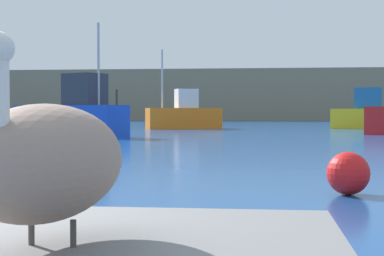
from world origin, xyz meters
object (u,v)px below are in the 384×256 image
Objects in this scene: pelican at (45,161)px; fishing_boat_blue at (73,115)px; fishing_boat_orange at (184,115)px; mooring_buoy at (348,173)px; fishing_boat_yellow at (379,115)px.

pelican is 0.25× the size of fishing_boat_blue.
mooring_buoy is (6.47, -32.44, -0.62)m from fishing_boat_orange.
fishing_boat_orange reaches higher than pelican.
fishing_boat_orange is 13.17m from fishing_boat_yellow.
pelican is 39.00m from fishing_boat_orange.
fishing_boat_orange is 0.77× the size of fishing_boat_yellow.
fishing_boat_yellow is (8.85, 40.22, -0.07)m from pelican.
fishing_boat_blue is 0.88× the size of fishing_boat_yellow.
fishing_boat_orange is (3.67, 12.97, -0.11)m from fishing_boat_blue.
fishing_boat_yellow reaches higher than mooring_buoy.
fishing_boat_blue reaches higher than fishing_boat_yellow.
fishing_boat_orange is (-4.24, 38.77, -0.05)m from pelican.
fishing_boat_yellow is (16.76, 14.42, -0.12)m from fishing_boat_blue.
pelican reaches higher than mooring_buoy.
fishing_boat_blue reaches higher than pelican.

